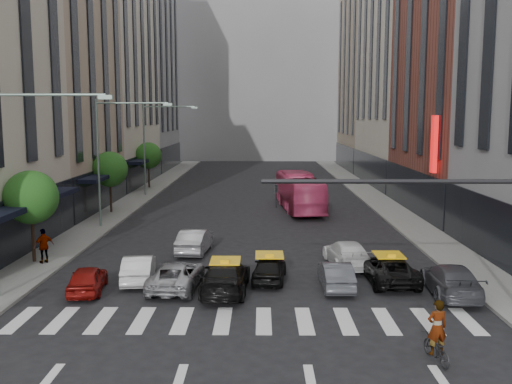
{
  "coord_description": "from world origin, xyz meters",
  "views": [
    {
      "loc": [
        0.48,
        -19.99,
        8.0
      ],
      "look_at": [
        0.23,
        9.69,
        4.0
      ],
      "focal_mm": 40.0,
      "sensor_mm": 36.0,
      "label": 1
    }
  ],
  "objects_px": {
    "streetlamp_near": "(13,165)",
    "car_white_front": "(139,268)",
    "bus": "(299,192)",
    "pedestrian_far": "(44,246)",
    "motorcycle": "(436,348)",
    "taxi_left": "(226,277)",
    "taxi_center": "(269,268)",
    "streetlamp_mid": "(111,145)",
    "car_red": "(87,279)",
    "streetlamp_far": "(154,137)"
  },
  "relations": [
    {
      "from": "bus",
      "to": "streetlamp_far",
      "type": "bearing_deg",
      "value": -36.19
    },
    {
      "from": "streetlamp_near",
      "to": "taxi_center",
      "type": "distance_m",
      "value": 12.48
    },
    {
      "from": "taxi_left",
      "to": "streetlamp_mid",
      "type": "bearing_deg",
      "value": -56.72
    },
    {
      "from": "car_white_front",
      "to": "motorcycle",
      "type": "bearing_deg",
      "value": 135.69
    },
    {
      "from": "pedestrian_far",
      "to": "taxi_center",
      "type": "bearing_deg",
      "value": 123.44
    },
    {
      "from": "streetlamp_mid",
      "to": "pedestrian_far",
      "type": "relative_size",
      "value": 4.84
    },
    {
      "from": "car_red",
      "to": "pedestrian_far",
      "type": "height_order",
      "value": "pedestrian_far"
    },
    {
      "from": "car_white_front",
      "to": "pedestrian_far",
      "type": "xyz_separation_m",
      "value": [
        -5.68,
        2.87,
        0.43
      ]
    },
    {
      "from": "streetlamp_far",
      "to": "bus",
      "type": "xyz_separation_m",
      "value": [
        13.78,
        -8.15,
        -4.34
      ]
    },
    {
      "from": "bus",
      "to": "motorcycle",
      "type": "bearing_deg",
      "value": 89.13
    },
    {
      "from": "streetlamp_near",
      "to": "taxi_left",
      "type": "relative_size",
      "value": 1.8
    },
    {
      "from": "streetlamp_far",
      "to": "motorcycle",
      "type": "xyz_separation_m",
      "value": [
        16.25,
        -38.21,
        -5.45
      ]
    },
    {
      "from": "car_red",
      "to": "taxi_center",
      "type": "distance_m",
      "value": 8.5
    },
    {
      "from": "car_red",
      "to": "motorcycle",
      "type": "bearing_deg",
      "value": 145.07
    },
    {
      "from": "streetlamp_near",
      "to": "streetlamp_far",
      "type": "relative_size",
      "value": 1.0
    },
    {
      "from": "motorcycle",
      "to": "taxi_center",
      "type": "bearing_deg",
      "value": -69.83
    },
    {
      "from": "car_white_front",
      "to": "bus",
      "type": "xyz_separation_m",
      "value": [
        9.17,
        21.05,
        0.91
      ]
    },
    {
      "from": "taxi_center",
      "to": "streetlamp_mid",
      "type": "bearing_deg",
      "value": -44.39
    },
    {
      "from": "bus",
      "to": "car_white_front",
      "type": "bearing_deg",
      "value": 60.88
    },
    {
      "from": "motorcycle",
      "to": "pedestrian_far",
      "type": "height_order",
      "value": "pedestrian_far"
    },
    {
      "from": "car_white_front",
      "to": "motorcycle",
      "type": "xyz_separation_m",
      "value": [
        11.64,
        -9.01,
        -0.2
      ]
    },
    {
      "from": "taxi_center",
      "to": "taxi_left",
      "type": "bearing_deg",
      "value": 46.85
    },
    {
      "from": "taxi_center",
      "to": "pedestrian_far",
      "type": "xyz_separation_m",
      "value": [
        -12.01,
        2.78,
        0.44
      ]
    },
    {
      "from": "streetlamp_near",
      "to": "taxi_center",
      "type": "relative_size",
      "value": 2.39
    },
    {
      "from": "streetlamp_near",
      "to": "bus",
      "type": "height_order",
      "value": "streetlamp_near"
    },
    {
      "from": "streetlamp_far",
      "to": "taxi_left",
      "type": "height_order",
      "value": "streetlamp_far"
    },
    {
      "from": "taxi_center",
      "to": "pedestrian_far",
      "type": "distance_m",
      "value": 12.34
    },
    {
      "from": "streetlamp_far",
      "to": "motorcycle",
      "type": "bearing_deg",
      "value": -66.96
    },
    {
      "from": "taxi_left",
      "to": "bus",
      "type": "height_order",
      "value": "bus"
    },
    {
      "from": "streetlamp_mid",
      "to": "taxi_center",
      "type": "relative_size",
      "value": 2.39
    },
    {
      "from": "taxi_left",
      "to": "car_white_front",
      "type": "bearing_deg",
      "value": -18.84
    },
    {
      "from": "motorcycle",
      "to": "taxi_left",
      "type": "bearing_deg",
      "value": -55.11
    },
    {
      "from": "car_white_front",
      "to": "car_red",
      "type": "bearing_deg",
      "value": 34.91
    },
    {
      "from": "streetlamp_far",
      "to": "taxi_center",
      "type": "relative_size",
      "value": 2.39
    },
    {
      "from": "motorcycle",
      "to": "bus",
      "type": "bearing_deg",
      "value": -95.36
    },
    {
      "from": "streetlamp_far",
      "to": "taxi_center",
      "type": "bearing_deg",
      "value": -69.39
    },
    {
      "from": "taxi_left",
      "to": "pedestrian_far",
      "type": "distance_m",
      "value": 10.98
    },
    {
      "from": "streetlamp_near",
      "to": "motorcycle",
      "type": "distance_m",
      "value": 18.23
    },
    {
      "from": "car_red",
      "to": "car_white_front",
      "type": "bearing_deg",
      "value": -145.33
    },
    {
      "from": "streetlamp_mid",
      "to": "bus",
      "type": "height_order",
      "value": "streetlamp_mid"
    },
    {
      "from": "car_white_front",
      "to": "bus",
      "type": "bearing_deg",
      "value": -120.12
    },
    {
      "from": "taxi_left",
      "to": "motorcycle",
      "type": "relative_size",
      "value": 2.89
    },
    {
      "from": "streetlamp_far",
      "to": "taxi_center",
      "type": "height_order",
      "value": "streetlamp_far"
    },
    {
      "from": "bus",
      "to": "pedestrian_far",
      "type": "relative_size",
      "value": 6.02
    },
    {
      "from": "taxi_left",
      "to": "motorcycle",
      "type": "height_order",
      "value": "taxi_left"
    },
    {
      "from": "streetlamp_near",
      "to": "car_white_front",
      "type": "height_order",
      "value": "streetlamp_near"
    },
    {
      "from": "taxi_center",
      "to": "bus",
      "type": "relative_size",
      "value": 0.34
    },
    {
      "from": "streetlamp_near",
      "to": "car_red",
      "type": "height_order",
      "value": "streetlamp_near"
    },
    {
      "from": "streetlamp_mid",
      "to": "bus",
      "type": "relative_size",
      "value": 0.8
    },
    {
      "from": "streetlamp_mid",
      "to": "taxi_left",
      "type": "height_order",
      "value": "streetlamp_mid"
    }
  ]
}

